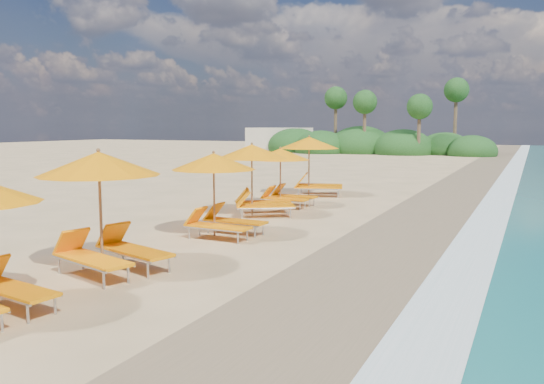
% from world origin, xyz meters
% --- Properties ---
extents(ground, '(160.00, 160.00, 0.00)m').
position_xyz_m(ground, '(0.00, 0.00, 0.00)').
color(ground, tan).
rests_on(ground, ground).
extents(wet_sand, '(4.00, 160.00, 0.01)m').
position_xyz_m(wet_sand, '(4.00, 0.00, 0.01)').
color(wet_sand, '#8B7253').
rests_on(wet_sand, ground).
extents(surf_foam, '(4.00, 160.00, 0.01)m').
position_xyz_m(surf_foam, '(6.70, 0.00, 0.03)').
color(surf_foam, white).
rests_on(surf_foam, ground).
extents(station_1, '(3.28, 3.18, 2.63)m').
position_xyz_m(station_1, '(-1.34, -5.32, 1.47)').
color(station_1, olive).
rests_on(station_1, ground).
extents(station_2, '(2.60, 2.41, 2.40)m').
position_xyz_m(station_2, '(-1.12, -1.04, 1.35)').
color(station_2, olive).
rests_on(station_2, ground).
extents(station_3, '(3.42, 3.42, 2.53)m').
position_xyz_m(station_3, '(-1.81, 2.62, 1.42)').
color(station_3, olive).
rests_on(station_3, ground).
extents(station_4, '(2.48, 2.29, 2.29)m').
position_xyz_m(station_4, '(-1.84, 4.93, 1.28)').
color(station_4, olive).
rests_on(station_4, ground).
extents(station_5, '(3.39, 3.31, 2.68)m').
position_xyz_m(station_5, '(-2.06, 8.57, 1.50)').
color(station_5, olive).
rests_on(station_5, ground).
extents(treeline, '(25.80, 8.80, 9.74)m').
position_xyz_m(treeline, '(-9.94, 45.51, 1.00)').
color(treeline, '#163D14').
rests_on(treeline, ground).
extents(beach_building, '(7.00, 5.00, 2.80)m').
position_xyz_m(beach_building, '(-22.00, 48.00, 1.40)').
color(beach_building, beige).
rests_on(beach_building, ground).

